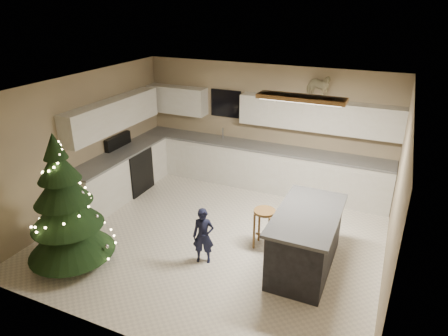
# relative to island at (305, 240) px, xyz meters

# --- Properties ---
(ground_plane) EXTENTS (5.50, 5.50, 0.00)m
(ground_plane) POSITION_rel_island_xyz_m (-1.61, 0.24, -0.48)
(ground_plane) COLOR beige
(room_shell) EXTENTS (5.52, 5.02, 2.61)m
(room_shell) POSITION_rel_island_xyz_m (-1.59, 0.24, 1.27)
(room_shell) COLOR tan
(room_shell) RESTS_ON ground_plane
(cabinetry) EXTENTS (5.50, 3.20, 2.00)m
(cabinetry) POSITION_rel_island_xyz_m (-2.52, 1.89, 0.28)
(cabinetry) COLOR silver
(cabinetry) RESTS_ON ground_plane
(island) EXTENTS (0.90, 1.70, 0.95)m
(island) POSITION_rel_island_xyz_m (0.00, 0.00, 0.00)
(island) COLOR black
(island) RESTS_ON ground_plane
(bar_stool) EXTENTS (0.36, 0.36, 0.68)m
(bar_stool) POSITION_rel_island_xyz_m (-0.75, 0.27, 0.03)
(bar_stool) COLOR brown
(bar_stool) RESTS_ON ground_plane
(christmas_tree) EXTENTS (1.34, 1.30, 2.15)m
(christmas_tree) POSITION_rel_island_xyz_m (-3.33, -1.36, 0.40)
(christmas_tree) COLOR #3F2816
(christmas_tree) RESTS_ON ground_plane
(toddler) EXTENTS (0.39, 0.31, 0.92)m
(toddler) POSITION_rel_island_xyz_m (-1.47, -0.50, -0.02)
(toddler) COLOR black
(toddler) RESTS_ON ground_plane
(rocking_horse) EXTENTS (0.64, 0.47, 0.51)m
(rocking_horse) POSITION_rel_island_xyz_m (-0.52, 2.56, 1.78)
(rocking_horse) COLOR brown
(rocking_horse) RESTS_ON cabinetry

